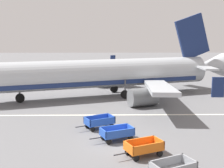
{
  "coord_description": "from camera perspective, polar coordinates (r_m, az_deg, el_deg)",
  "views": [
    {
      "loc": [
        -0.83,
        -21.86,
        8.34
      ],
      "look_at": [
        -0.27,
        10.63,
        2.8
      ],
      "focal_mm": 47.41,
      "sensor_mm": 36.0,
      "label": 1
    }
  ],
  "objects": [
    {
      "name": "ground_plane",
      "position": [
        23.42,
        1.14,
        -11.2
      ],
      "size": [
        220.0,
        220.0,
        0.0
      ],
      "primitive_type": "plane",
      "color": "slate"
    },
    {
      "name": "baggage_cart_second_in_row",
      "position": [
        20.94,
        6.13,
        -12.08
      ],
      "size": [
        3.55,
        2.29,
        1.07
      ],
      "color": "orange",
      "rests_on": "ground"
    },
    {
      "name": "apron_stripe",
      "position": [
        30.87,
        0.6,
        -5.99
      ],
      "size": [
        120.0,
        0.36,
        0.01
      ],
      "primitive_type": "cube",
      "color": "silver",
      "rests_on": "ground"
    },
    {
      "name": "airplane",
      "position": [
        39.55,
        -0.58,
        1.99
      ],
      "size": [
        36.76,
        29.88,
        11.34
      ],
      "color": "#B2B7BC",
      "rests_on": "ground"
    },
    {
      "name": "baggage_cart_third_in_row",
      "position": [
        23.62,
        0.94,
        -9.46
      ],
      "size": [
        3.56,
        2.25,
        1.07
      ],
      "color": "#234CB2",
      "rests_on": "ground"
    },
    {
      "name": "baggage_cart_fourth_in_row",
      "position": [
        26.54,
        -2.46,
        -7.29
      ],
      "size": [
        3.48,
        2.41,
        1.07
      ],
      "color": "#234CB2",
      "rests_on": "ground"
    }
  ]
}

